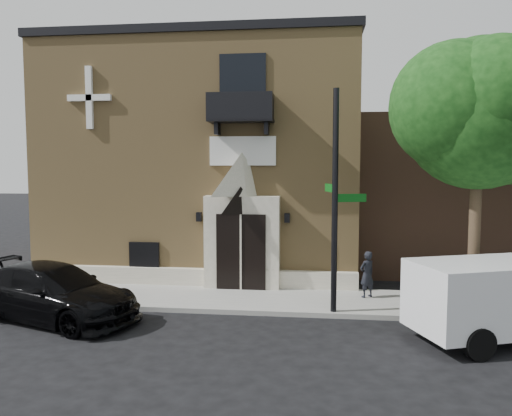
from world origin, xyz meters
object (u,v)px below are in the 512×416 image
(street_sign, at_px, (335,201))
(dumpster, at_px, (486,292))
(pedestrian_near, at_px, (367,274))
(fire_hydrant, at_px, (441,299))
(black_sedan, at_px, (52,292))

(street_sign, xyz_separation_m, dumpster, (4.33, 0.35, -2.62))
(street_sign, height_order, pedestrian_near, street_sign)
(street_sign, distance_m, dumpster, 5.07)
(fire_hydrant, height_order, dumpster, dumpster)
(pedestrian_near, bearing_deg, dumpster, 120.48)
(black_sedan, distance_m, pedestrian_near, 9.58)
(black_sedan, distance_m, street_sign, 8.50)
(street_sign, height_order, dumpster, street_sign)
(black_sedan, height_order, fire_hydrant, black_sedan)
(black_sedan, xyz_separation_m, street_sign, (8.00, 1.27, 2.59))
(street_sign, height_order, fire_hydrant, street_sign)
(street_sign, bearing_deg, pedestrian_near, 41.59)
(black_sedan, relative_size, street_sign, 0.85)
(fire_hydrant, relative_size, dumpster, 0.43)
(fire_hydrant, distance_m, pedestrian_near, 2.50)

